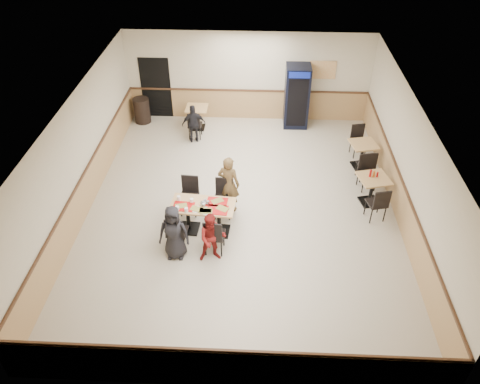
{
  "coord_description": "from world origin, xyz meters",
  "views": [
    {
      "loc": [
        0.41,
        -9.49,
        7.79
      ],
      "look_at": [
        -0.01,
        -0.5,
        0.93
      ],
      "focal_mm": 35.0,
      "sensor_mm": 36.0,
      "label": 1
    }
  ],
  "objects_px": {
    "side_table_far": "(362,151)",
    "trash_bin": "(142,110)",
    "diner_woman_right": "(212,238)",
    "diner_woman_left": "(174,233)",
    "main_table": "(203,213)",
    "lone_diner": "(194,124)",
    "diner_man_opposite": "(229,184)",
    "side_table_near": "(372,186)",
    "back_table": "(197,115)",
    "pepsi_cooler": "(297,96)"
  },
  "relations": [
    {
      "from": "lone_diner",
      "to": "diner_man_opposite",
      "type": "bearing_deg",
      "value": 97.87
    },
    {
      "from": "trash_bin",
      "to": "side_table_near",
      "type": "bearing_deg",
      "value": -30.59
    },
    {
      "from": "side_table_near",
      "to": "main_table",
      "type": "bearing_deg",
      "value": -162.81
    },
    {
      "from": "main_table",
      "to": "side_table_near",
      "type": "distance_m",
      "value": 4.48
    },
    {
      "from": "diner_man_opposite",
      "to": "side_table_near",
      "type": "height_order",
      "value": "diner_man_opposite"
    },
    {
      "from": "diner_woman_right",
      "to": "lone_diner",
      "type": "height_order",
      "value": "diner_woman_right"
    },
    {
      "from": "diner_man_opposite",
      "to": "lone_diner",
      "type": "bearing_deg",
      "value": -52.68
    },
    {
      "from": "side_table_far",
      "to": "trash_bin",
      "type": "xyz_separation_m",
      "value": [
        -6.99,
        2.39,
        -0.09
      ]
    },
    {
      "from": "lone_diner",
      "to": "back_table",
      "type": "distance_m",
      "value": 0.86
    },
    {
      "from": "lone_diner",
      "to": "side_table_far",
      "type": "distance_m",
      "value": 5.2
    },
    {
      "from": "main_table",
      "to": "diner_woman_left",
      "type": "height_order",
      "value": "diner_woman_left"
    },
    {
      "from": "diner_woman_left",
      "to": "diner_man_opposite",
      "type": "xyz_separation_m",
      "value": [
        1.12,
        1.78,
        0.09
      ]
    },
    {
      "from": "lone_diner",
      "to": "pepsi_cooler",
      "type": "xyz_separation_m",
      "value": [
        3.25,
        1.25,
        0.41
      ]
    },
    {
      "from": "diner_woman_left",
      "to": "side_table_far",
      "type": "relative_size",
      "value": 1.64
    },
    {
      "from": "trash_bin",
      "to": "diner_woman_left",
      "type": "bearing_deg",
      "value": -71.45
    },
    {
      "from": "diner_woman_left",
      "to": "pepsi_cooler",
      "type": "relative_size",
      "value": 0.68
    },
    {
      "from": "pepsi_cooler",
      "to": "diner_man_opposite",
      "type": "bearing_deg",
      "value": -113.21
    },
    {
      "from": "main_table",
      "to": "diner_woman_right",
      "type": "bearing_deg",
      "value": -67.62
    },
    {
      "from": "side_table_far",
      "to": "back_table",
      "type": "height_order",
      "value": "side_table_far"
    },
    {
      "from": "diner_woman_left",
      "to": "side_table_near",
      "type": "xyz_separation_m",
      "value": [
        4.84,
        2.21,
        -0.17
      ]
    },
    {
      "from": "diner_woman_right",
      "to": "side_table_far",
      "type": "distance_m",
      "value": 5.66
    },
    {
      "from": "diner_woman_right",
      "to": "side_table_near",
      "type": "xyz_separation_m",
      "value": [
        3.97,
        2.28,
        -0.11
      ]
    },
    {
      "from": "diner_man_opposite",
      "to": "side_table_near",
      "type": "xyz_separation_m",
      "value": [
        3.72,
        0.44,
        -0.26
      ]
    },
    {
      "from": "diner_woman_right",
      "to": "back_table",
      "type": "distance_m",
      "value": 6.14
    },
    {
      "from": "side_table_near",
      "to": "trash_bin",
      "type": "xyz_separation_m",
      "value": [
        -6.97,
        4.12,
        -0.11
      ]
    },
    {
      "from": "main_table",
      "to": "lone_diner",
      "type": "distance_m",
      "value": 4.31
    },
    {
      "from": "main_table",
      "to": "side_table_far",
      "type": "bearing_deg",
      "value": 39.65
    },
    {
      "from": "diner_man_opposite",
      "to": "trash_bin",
      "type": "relative_size",
      "value": 1.87
    },
    {
      "from": "side_table_far",
      "to": "diner_man_opposite",
      "type": "bearing_deg",
      "value": -149.99
    },
    {
      "from": "lone_diner",
      "to": "side_table_near",
      "type": "xyz_separation_m",
      "value": [
        5.04,
        -2.91,
        -0.09
      ]
    },
    {
      "from": "diner_woman_left",
      "to": "side_table_far",
      "type": "bearing_deg",
      "value": 39.24
    },
    {
      "from": "diner_woman_left",
      "to": "back_table",
      "type": "distance_m",
      "value": 5.99
    },
    {
      "from": "pepsi_cooler",
      "to": "trash_bin",
      "type": "height_order",
      "value": "pepsi_cooler"
    },
    {
      "from": "diner_man_opposite",
      "to": "back_table",
      "type": "height_order",
      "value": "diner_man_opposite"
    },
    {
      "from": "diner_woman_right",
      "to": "side_table_far",
      "type": "relative_size",
      "value": 1.5
    },
    {
      "from": "diner_woman_left",
      "to": "main_table",
      "type": "bearing_deg",
      "value": 58.02
    },
    {
      "from": "main_table",
      "to": "diner_woman_right",
      "type": "height_order",
      "value": "diner_woman_right"
    },
    {
      "from": "diner_woman_right",
      "to": "diner_woman_left",
      "type": "bearing_deg",
      "value": 165.87
    },
    {
      "from": "pepsi_cooler",
      "to": "trash_bin",
      "type": "relative_size",
      "value": 2.43
    },
    {
      "from": "side_table_near",
      "to": "side_table_far",
      "type": "xyz_separation_m",
      "value": [
        0.02,
        1.73,
        -0.02
      ]
    },
    {
      "from": "diner_woman_left",
      "to": "back_table",
      "type": "height_order",
      "value": "diner_woman_left"
    },
    {
      "from": "diner_woman_right",
      "to": "side_table_far",
      "type": "height_order",
      "value": "diner_woman_right"
    },
    {
      "from": "diner_man_opposite",
      "to": "back_table",
      "type": "xyz_separation_m",
      "value": [
        -1.32,
        4.2,
        -0.29
      ]
    },
    {
      "from": "diner_man_opposite",
      "to": "lone_diner",
      "type": "distance_m",
      "value": 3.61
    },
    {
      "from": "back_table",
      "to": "diner_woman_right",
      "type": "bearing_deg",
      "value": -79.95
    },
    {
      "from": "main_table",
      "to": "side_table_far",
      "type": "height_order",
      "value": "main_table"
    },
    {
      "from": "diner_woman_right",
      "to": "diner_man_opposite",
      "type": "distance_m",
      "value": 1.86
    },
    {
      "from": "side_table_near",
      "to": "side_table_far",
      "type": "bearing_deg",
      "value": 89.19
    },
    {
      "from": "main_table",
      "to": "trash_bin",
      "type": "xyz_separation_m",
      "value": [
        -2.68,
        5.44,
        -0.12
      ]
    },
    {
      "from": "main_table",
      "to": "diner_man_opposite",
      "type": "relative_size",
      "value": 1.0
    }
  ]
}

